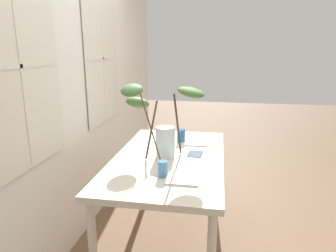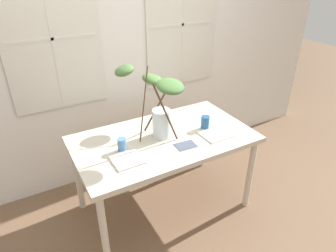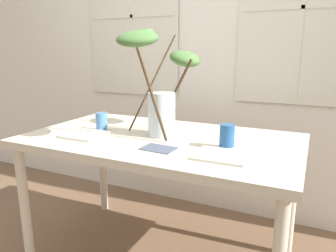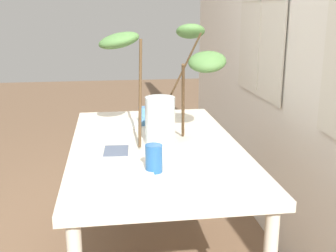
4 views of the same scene
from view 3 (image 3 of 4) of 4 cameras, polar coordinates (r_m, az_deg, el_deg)
The scene contains 8 objects.
back_wall_with_windows at distance 2.49m, azimuth 7.73°, elevation 19.96°, with size 5.11×0.14×3.07m.
dining_table at distance 1.78m, azimuth -1.34°, elevation -4.29°, with size 1.51×0.86×0.78m.
vase_with_branches at distance 1.77m, azimuth -1.44°, elevation 8.19°, with size 0.50×0.66×0.63m.
drinking_glass_blue_left at distance 1.93m, azimuth -11.92°, elevation 0.77°, with size 0.07×0.07×0.11m, color #4C84BC.
drinking_glass_blue_right at distance 1.57m, azimuth 10.63°, elevation -1.85°, with size 0.07×0.07×0.12m, color #235693.
plate_square_left at distance 1.85m, azimuth -14.81°, elevation -1.48°, with size 0.22×0.22×0.01m, color silver.
plate_square_right at distance 1.47m, azimuth 9.77°, elevation -5.12°, with size 0.24×0.24×0.01m, color silver.
napkin_folded at distance 1.55m, azimuth -1.71°, elevation -4.08°, with size 0.16×0.12×0.00m, color #4C566B.
Camera 3 is at (0.76, -1.52, 1.24)m, focal length 33.68 mm.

